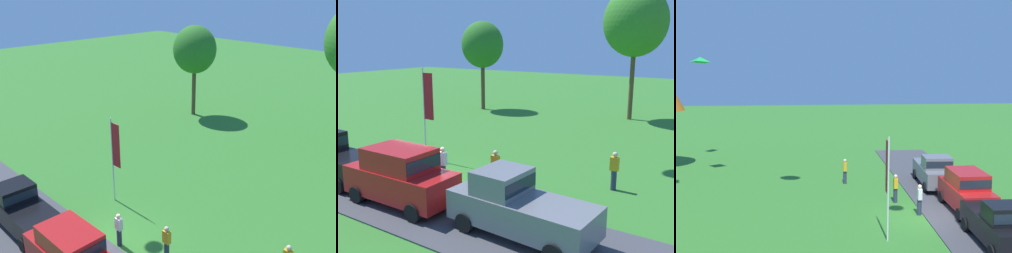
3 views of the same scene
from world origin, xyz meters
The scene contains 10 objects.
ground_plane centered at (0.00, 0.00, 0.00)m, with size 120.00×120.00×0.00m, color #337528.
pavement_strip centered at (0.00, -2.07, 0.03)m, with size 36.00×4.40×0.06m, color #424247.
car_pickup_far_end centered at (-4.13, -2.22, 1.11)m, with size 5.01×2.07×2.14m.
car_suv_by_flagpole centered at (0.78, -2.39, 1.30)m, with size 4.62×2.09×2.28m.
car_pickup_near_entrance centered at (5.89, -2.00, 1.11)m, with size 5.08×2.22×2.14m.
person_beside_suv centered at (2.75, 1.22, 0.88)m, with size 0.36×0.24×1.71m.
person_watching_sky centered at (7.17, 3.85, 0.88)m, with size 0.36×0.24×1.71m.
person_on_lawn centered at (0.47, 0.33, 0.88)m, with size 0.36×0.24×1.71m.
flag_banner centered at (-2.74, 2.69, 3.15)m, with size 0.71×0.08×4.97m.
kite_diamond_mid_center centered at (8.54, 13.45, 8.37)m, with size 1.04×0.94×0.34m, color green.
Camera 3 is at (-23.66, 6.45, 8.56)m, focal length 50.00 mm.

